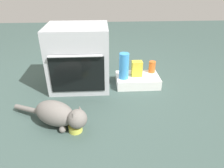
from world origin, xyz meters
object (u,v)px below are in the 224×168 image
oven (79,58)px  sauce_jar (152,67)px  cat (58,114)px  pantry_cabinet (137,80)px  food_bowl (76,128)px  water_bottle (124,66)px  snack_bag (137,69)px

oven → sauce_jar: size_ratio=5.03×
cat → sauce_jar: 1.28m
pantry_cabinet → cat: cat is taller
food_bowl → water_bottle: bearing=56.6°
cat → water_bottle: 0.93m
sauce_jar → cat: bearing=-141.1°
cat → water_bottle: water_bottle is taller
food_bowl → sauce_jar: size_ratio=0.83×
snack_bag → oven: bearing=178.8°
water_bottle → pantry_cabinet: bearing=13.6°
food_bowl → cat: bearing=152.3°
snack_bag → water_bottle: 0.18m
pantry_cabinet → snack_bag: bearing=143.2°
oven → cat: size_ratio=0.98×
water_bottle → sauce_jar: size_ratio=2.14×
pantry_cabinet → sauce_jar: bearing=26.9°
oven → snack_bag: oven is taller
pantry_cabinet → food_bowl: 1.02m
cat → oven: bearing=107.7°
water_bottle → sauce_jar: bearing=20.8°
pantry_cabinet → food_bowl: pantry_cabinet is taller
food_bowl → cat: size_ratio=0.16×
oven → snack_bag: size_ratio=3.92×
snack_bag → water_bottle: water_bottle is taller
food_bowl → water_bottle: (0.49, 0.74, 0.23)m
water_bottle → cat: bearing=-133.6°
pantry_cabinet → water_bottle: (-0.17, -0.04, 0.21)m
snack_bag → sauce_jar: 0.22m
water_bottle → sauce_jar: 0.39m
pantry_cabinet → snack_bag: snack_bag is taller
sauce_jar → oven: bearing=-175.3°
pantry_cabinet → sauce_jar: (0.19, 0.10, 0.13)m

